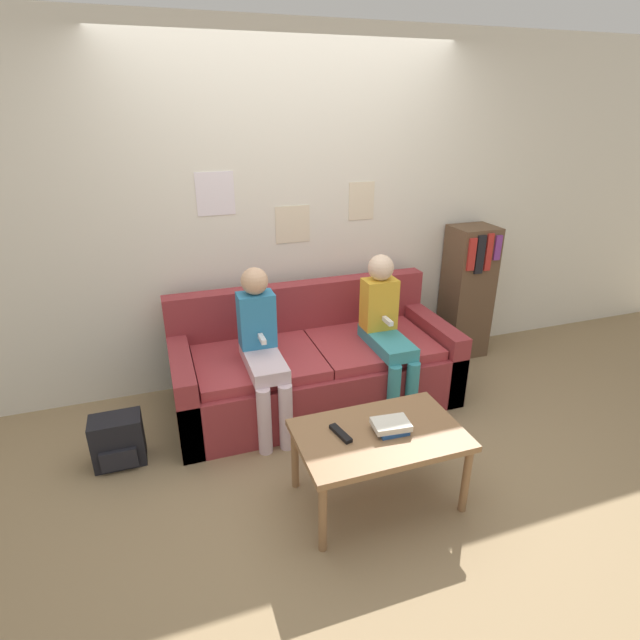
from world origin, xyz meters
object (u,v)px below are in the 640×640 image
object	(u,v)px
couch	(314,367)
backpack	(118,441)
bookshelf	(467,292)
person_left	(262,345)
tv_remote	(341,433)
coffee_table	(379,440)
person_right	(386,326)

from	to	relation	value
couch	backpack	size ratio (longest dim) A/B	6.32
bookshelf	couch	bearing A→B (deg)	-168.03
person_left	backpack	distance (m)	1.06
tv_remote	backpack	world-z (taller)	tv_remote
coffee_table	person_right	size ratio (longest dim) A/B	0.81
couch	person_left	xyz separation A→B (m)	(-0.43, -0.20, 0.34)
person_left	tv_remote	xyz separation A→B (m)	(0.22, -0.86, -0.16)
couch	backpack	distance (m)	1.42
person_right	tv_remote	bearing A→B (deg)	-128.05
coffee_table	bookshelf	world-z (taller)	bookshelf
tv_remote	bookshelf	world-z (taller)	bookshelf
person_left	tv_remote	distance (m)	0.91
tv_remote	backpack	bearing A→B (deg)	134.76
person_right	backpack	distance (m)	1.91
couch	person_left	size ratio (longest dim) A/B	1.83
person_left	backpack	world-z (taller)	person_left
coffee_table	tv_remote	world-z (taller)	tv_remote
person_left	coffee_table	bearing A→B (deg)	-64.57
person_left	tv_remote	world-z (taller)	person_left
couch	coffee_table	size ratio (longest dim) A/B	2.26
tv_remote	backpack	xyz separation A→B (m)	(-1.18, 0.76, -0.30)
coffee_table	backpack	distance (m)	1.62
bookshelf	backpack	bearing A→B (deg)	-167.74
couch	bookshelf	bearing A→B (deg)	11.97
couch	person_right	world-z (taller)	person_right
couch	tv_remote	bearing A→B (deg)	-100.71
coffee_table	backpack	size ratio (longest dim) A/B	2.80
bookshelf	tv_remote	bearing A→B (deg)	-140.98
coffee_table	bookshelf	size ratio (longest dim) A/B	0.78
tv_remote	bookshelf	xyz separation A→B (m)	(1.71, 1.38, 0.12)
person_right	backpack	size ratio (longest dim) A/B	3.45
person_right	bookshelf	xyz separation A→B (m)	(1.03, 0.52, -0.05)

